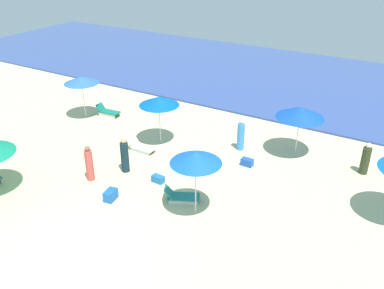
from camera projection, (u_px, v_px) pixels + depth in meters
The scene contains 16 objects.
ground_plane at pixel (70, 264), 13.75m from camera, with size 60.00×60.00×0.00m, color beige.
ocean at pixel (290, 80), 30.66m from camera, with size 60.00×15.63×0.12m, color #31498A.
umbrella_1 at pixel (300, 112), 19.55m from camera, with size 2.31×2.31×2.50m.
umbrella_3 at pixel (196, 158), 15.13m from camera, with size 1.96×1.96×2.71m.
lounge_chair_3_0 at pixel (181, 196), 16.88m from camera, with size 1.55×1.18×0.64m.
umbrella_4 at pixel (159, 101), 20.63m from camera, with size 2.05×2.05×2.54m.
lounge_chair_4_0 at pixel (141, 147), 20.73m from camera, with size 1.45×0.61×0.71m.
umbrella_5 at pixel (81, 80), 23.61m from camera, with size 2.01×2.01×2.49m.
lounge_chair_5_0 at pixel (108, 112), 24.66m from camera, with size 1.46×0.70×0.69m.
beachgoer_0 at pixel (125, 156), 18.74m from camera, with size 0.52×0.52×1.69m.
beachgoer_1 at pixel (241, 136), 20.66m from camera, with size 0.39×0.39×1.62m.
beachgoer_2 at pixel (89, 164), 18.09m from camera, with size 0.48×0.48×1.67m.
beachgoer_3 at pixel (365, 159), 18.61m from camera, with size 0.51×0.51×1.54m.
cooler_box_0 at pixel (111, 195), 16.96m from camera, with size 0.59×0.39×0.44m, color blue.
cooler_box_1 at pixel (247, 162), 19.46m from camera, with size 0.56×0.32×0.36m, color blue.
cooler_box_2 at pixel (158, 179), 18.17m from camera, with size 0.54×0.30×0.32m, color #1D65AF.
Camera 1 is at (8.79, -6.86, 9.86)m, focal length 38.69 mm.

